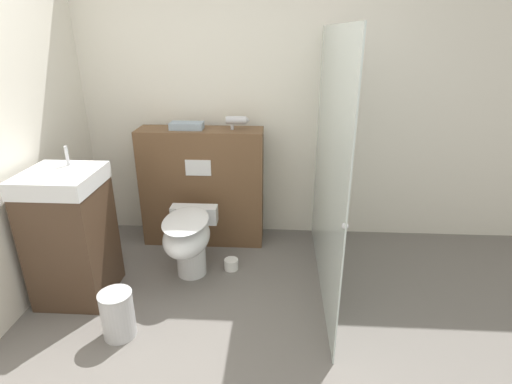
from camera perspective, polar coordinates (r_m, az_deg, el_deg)
ground_plane at (r=2.61m, az=-6.47°, el=-23.69°), size 12.00×12.00×0.00m
wall_back at (r=3.69m, az=-2.60°, el=12.50°), size 8.00×0.06×2.50m
partition_panel at (r=3.68m, az=-7.61°, el=0.73°), size 1.10×0.31×1.07m
shower_glass at (r=2.89m, az=10.26°, el=3.36°), size 0.04×1.73×1.90m
toilet at (r=3.20m, az=-9.62°, el=-6.53°), size 0.39×0.63×0.54m
sink_vanity at (r=3.18m, az=-24.89°, el=-5.66°), size 0.50×0.51×1.12m
hair_drier at (r=3.45m, az=-2.71°, el=10.17°), size 0.20×0.07×0.12m
folded_towel at (r=3.53m, az=-9.86°, el=9.31°), size 0.28×0.14×0.06m
spare_toilet_roll at (r=3.40m, az=-3.58°, el=-10.26°), size 0.12×0.12×0.09m
waste_bin at (r=2.83m, az=-19.14°, el=-16.20°), size 0.21×0.21×0.32m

